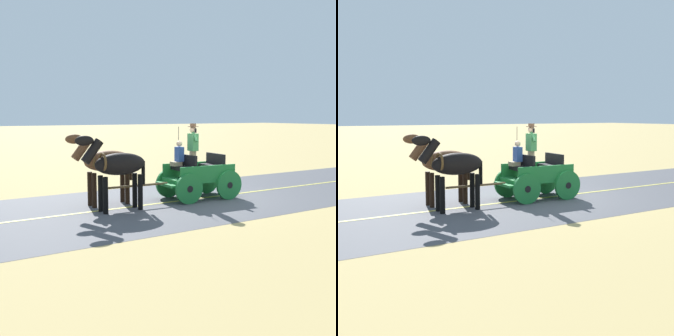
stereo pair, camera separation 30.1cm
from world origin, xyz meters
The scene contains 6 objects.
ground_plane centered at (0.00, 0.00, 0.00)m, with size 200.00×200.00×0.00m, color tan.
road_surface centered at (0.00, 0.00, 0.00)m, with size 6.32×160.00×0.01m, color #4C4C51.
road_centre_stripe centered at (0.00, 0.00, 0.01)m, with size 0.12×160.00×0.00m, color #DBCC4C.
horse_drawn_carriage centered at (0.05, 0.32, 0.82)m, with size 1.51×4.51×2.50m.
horse_near_side centered at (-0.28, 3.37, 1.32)m, with size 0.59×2.13×2.21m.
horse_off_side centered at (0.66, 3.32, 1.32)m, with size 0.58×2.13×2.21m.
Camera 1 is at (-11.48, 8.55, 2.78)m, focal length 46.10 mm.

